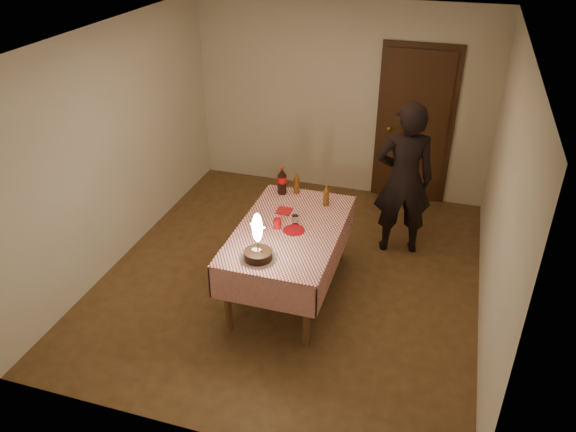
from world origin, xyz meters
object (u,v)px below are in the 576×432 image
object	(u,v)px
amber_bottle_left	(297,183)
amber_bottle_right	(326,195)
clear_cup	(295,220)
birthday_cake	(258,247)
photographer	(404,180)
red_plate	(294,230)
cola_bottle	(282,181)
red_cup	(277,223)
dining_table	(289,237)

from	to	relation	value
amber_bottle_left	amber_bottle_right	world-z (taller)	same
clear_cup	amber_bottle_left	world-z (taller)	amber_bottle_left
birthday_cake	photographer	xyz separation A→B (m)	(1.09, 1.79, 0.00)
red_plate	cola_bottle	bearing A→B (deg)	115.88
red_plate	cola_bottle	world-z (taller)	cola_bottle
birthday_cake	clear_cup	size ratio (longest dim) A/B	5.33
birthday_cake	amber_bottle_left	xyz separation A→B (m)	(-0.03, 1.36, -0.01)
red_cup	amber_bottle_left	bearing A→B (deg)	92.20
red_cup	amber_bottle_right	xyz separation A→B (m)	(0.35, 0.60, 0.07)
cola_bottle	photographer	bearing A→B (deg)	20.74
amber_bottle_left	cola_bottle	bearing A→B (deg)	-160.40
red_cup	cola_bottle	world-z (taller)	cola_bottle
clear_cup	amber_bottle_right	world-z (taller)	amber_bottle_right
amber_bottle_left	photographer	world-z (taller)	photographer
red_plate	photographer	distance (m)	1.53
clear_cup	photographer	xyz separation A→B (m)	(0.95, 1.08, 0.08)
red_plate	cola_bottle	distance (m)	0.83
cola_bottle	amber_bottle_left	xyz separation A→B (m)	(0.15, 0.05, -0.03)
birthday_cake	amber_bottle_right	size ratio (longest dim) A/B	1.88
cola_bottle	amber_bottle_left	size ratio (longest dim) A/B	1.25
dining_table	clear_cup	xyz separation A→B (m)	(0.03, 0.10, 0.15)
red_plate	amber_bottle_left	bearing A→B (deg)	104.48
birthday_cake	clear_cup	world-z (taller)	birthday_cake
birthday_cake	cola_bottle	world-z (taller)	birthday_cake
birthday_cake	amber_bottle_right	world-z (taller)	birthday_cake
clear_cup	amber_bottle_left	distance (m)	0.68
red_cup	amber_bottle_left	xyz separation A→B (m)	(-0.03, 0.78, 0.07)
cola_bottle	amber_bottle_right	distance (m)	0.55
amber_bottle_left	amber_bottle_right	bearing A→B (deg)	-25.63
clear_cup	amber_bottle_left	xyz separation A→B (m)	(-0.18, 0.65, 0.07)
dining_table	red_cup	size ratio (longest dim) A/B	17.20
red_cup	amber_bottle_left	size ratio (longest dim) A/B	0.39
amber_bottle_left	photographer	distance (m)	1.21
birthday_cake	dining_table	bearing A→B (deg)	79.39
dining_table	red_cup	world-z (taller)	red_cup
birthday_cake	red_plate	bearing A→B (deg)	73.54
dining_table	amber_bottle_left	bearing A→B (deg)	101.05
red_cup	amber_bottle_right	bearing A→B (deg)	59.48
red_cup	cola_bottle	bearing A→B (deg)	104.02
cola_bottle	birthday_cake	bearing A→B (deg)	-81.93
photographer	birthday_cake	bearing A→B (deg)	-121.42
red_cup	dining_table	bearing A→B (deg)	14.94
dining_table	red_plate	size ratio (longest dim) A/B	7.82
cola_bottle	red_cup	bearing A→B (deg)	-75.98
photographer	amber_bottle_right	bearing A→B (deg)	-140.42
cola_bottle	amber_bottle_right	bearing A→B (deg)	-13.64
amber_bottle_left	photographer	size ratio (longest dim) A/B	0.14
red_plate	clear_cup	size ratio (longest dim) A/B	2.44
birthday_cake	amber_bottle_right	bearing A→B (deg)	73.40
birthday_cake	photographer	distance (m)	2.10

